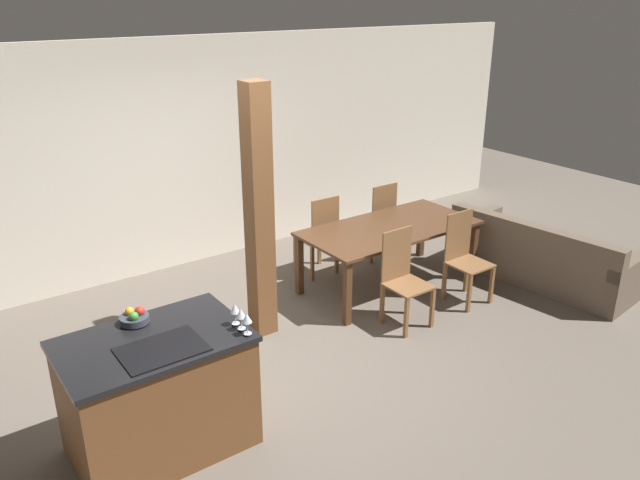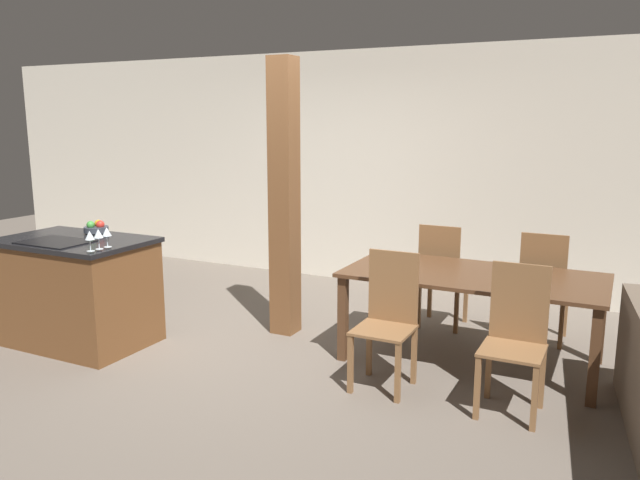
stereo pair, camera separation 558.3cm
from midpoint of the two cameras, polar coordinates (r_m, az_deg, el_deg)
ground_plane at (r=4.97m, az=22.90°, el=-20.68°), size 16.00×16.00×0.00m
wall_back at (r=6.89m, az=25.17°, el=-0.00°), size 11.20×0.08×2.70m
kitchen_island at (r=4.51m, az=4.41°, el=-16.47°), size 1.28×0.83×0.93m
fruit_bowl at (r=4.55m, az=5.69°, el=-9.26°), size 0.21×0.21×0.11m
wine_glass_near at (r=3.81m, az=10.66°, el=-12.29°), size 0.07×0.07×0.16m
wine_glass_middle at (r=3.89m, az=11.02°, el=-11.81°), size 0.07×0.07×0.16m
wine_glass_far at (r=3.96m, az=11.37°, el=-11.36°), size 0.07×0.07×0.16m
dining_table at (r=5.43m, az=43.50°, el=-12.64°), size 1.99×0.98×0.73m
dining_chair_near_left at (r=4.73m, az=40.41°, el=-17.32°), size 0.40×0.40×0.98m
dining_chair_near_right at (r=5.04m, az=50.74°, el=-17.13°), size 0.40×0.40×0.98m
dining_chair_far_left at (r=6.00m, az=37.22°, el=-11.19°), size 0.40×0.40×0.98m
dining_chair_far_right at (r=6.25m, az=45.43°, el=-11.45°), size 0.40×0.40×0.98m
timber_post at (r=4.94m, az=25.58°, el=-5.59°), size 0.21×0.21×2.45m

